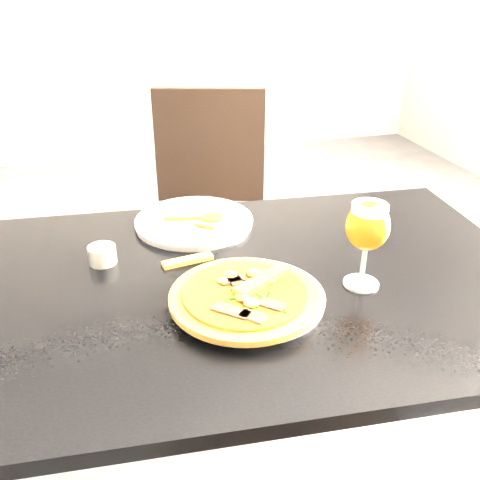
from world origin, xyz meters
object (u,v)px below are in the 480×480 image
object	(u,v)px
dining_table	(256,313)
chair_far	(209,210)
beer_glass	(368,227)
pizza	(245,295)

from	to	relation	value
dining_table	chair_far	xyz separation A→B (m)	(0.09, 0.87, -0.14)
chair_far	beer_glass	world-z (taller)	chair_far
chair_far	beer_glass	distance (m)	1.03
pizza	beer_glass	size ratio (longest dim) A/B	1.57
dining_table	chair_far	distance (m)	0.89
pizza	chair_far	bearing A→B (deg)	81.94
chair_far	pizza	world-z (taller)	chair_far
dining_table	pizza	bearing A→B (deg)	-114.02
dining_table	beer_glass	xyz separation A→B (m)	(0.20, -0.08, 0.22)
chair_far	dining_table	bearing A→B (deg)	-80.03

